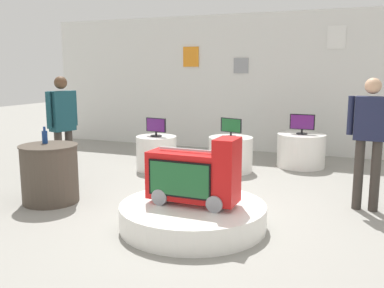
% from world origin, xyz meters
% --- Properties ---
extents(ground_plane, '(30.00, 30.00, 0.00)m').
position_xyz_m(ground_plane, '(0.00, 0.00, 0.00)').
color(ground_plane, gray).
extents(back_wall_display, '(11.19, 0.13, 3.00)m').
position_xyz_m(back_wall_display, '(0.01, 4.47, 1.51)').
color(back_wall_display, silver).
rests_on(back_wall_display, ground).
extents(main_display_pedestal, '(1.68, 1.68, 0.27)m').
position_xyz_m(main_display_pedestal, '(-0.05, -0.46, 0.14)').
color(main_display_pedestal, white).
rests_on(main_display_pedestal, ground).
extents(novelty_firetruck_tv, '(1.05, 0.44, 0.79)m').
position_xyz_m(novelty_firetruck_tv, '(-0.03, -0.47, 0.60)').
color(novelty_firetruck_tv, gray).
rests_on(novelty_firetruck_tv, main_display_pedestal).
extents(display_pedestal_left_rear, '(0.88, 0.88, 0.62)m').
position_xyz_m(display_pedestal_left_rear, '(0.69, 3.20, 0.31)').
color(display_pedestal_left_rear, white).
rests_on(display_pedestal_left_rear, ground).
extents(tv_on_left_rear, '(0.45, 0.20, 0.37)m').
position_xyz_m(tv_on_left_rear, '(0.70, 3.19, 0.82)').
color(tv_on_left_rear, black).
rests_on(tv_on_left_rear, display_pedestal_left_rear).
extents(display_pedestal_center_rear, '(0.78, 0.78, 0.62)m').
position_xyz_m(display_pedestal_center_rear, '(-0.43, 2.36, 0.31)').
color(display_pedestal_center_rear, white).
rests_on(display_pedestal_center_rear, ground).
extents(tv_on_center_rear, '(0.42, 0.20, 0.34)m').
position_xyz_m(tv_on_center_rear, '(-0.43, 2.36, 0.80)').
color(tv_on_center_rear, black).
rests_on(tv_on_center_rear, display_pedestal_center_rear).
extents(display_pedestal_right_rear, '(0.73, 0.73, 0.62)m').
position_xyz_m(display_pedestal_right_rear, '(-1.70, 1.96, 0.31)').
color(display_pedestal_right_rear, white).
rests_on(display_pedestal_right_rear, ground).
extents(tv_on_right_rear, '(0.41, 0.20, 0.33)m').
position_xyz_m(tv_on_right_rear, '(-1.70, 1.95, 0.79)').
color(tv_on_right_rear, black).
rests_on(tv_on_right_rear, display_pedestal_right_rear).
extents(side_table_round, '(0.78, 0.78, 0.80)m').
position_xyz_m(side_table_round, '(-2.21, -0.29, 0.41)').
color(side_table_round, '#4C4238').
rests_on(side_table_round, ground).
extents(bottle_on_side_table, '(0.07, 0.07, 0.23)m').
position_xyz_m(bottle_on_side_table, '(-2.33, -0.21, 0.89)').
color(bottle_on_side_table, navy).
rests_on(bottle_on_side_table, side_table_round).
extents(shopper_browsing_near_truck, '(0.30, 0.54, 1.70)m').
position_xyz_m(shopper_browsing_near_truck, '(-2.71, 0.66, 0.99)').
color(shopper_browsing_near_truck, '#38332D').
rests_on(shopper_browsing_near_truck, ground).
extents(shopper_browsing_rear, '(0.56, 0.23, 1.70)m').
position_xyz_m(shopper_browsing_rear, '(1.80, 0.93, 1.00)').
color(shopper_browsing_rear, '#38332D').
rests_on(shopper_browsing_rear, ground).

